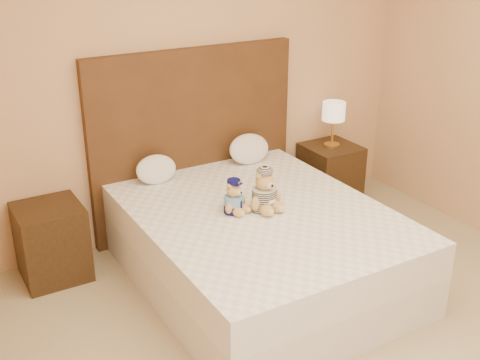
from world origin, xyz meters
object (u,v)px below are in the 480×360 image
nightstand_right (330,174)px  teddy_prisoner (265,190)px  pillow_left (156,168)px  nightstand_left (52,242)px  lamp (334,114)px  bed (260,246)px  pillow_right (249,148)px  teddy_police (234,196)px

nightstand_right → teddy_prisoner: bearing=-146.8°
teddy_prisoner → pillow_left: bearing=111.4°
pillow_left → nightstand_right: bearing=-1.0°
nightstand_left → lamp: size_ratio=1.38×
bed → teddy_prisoner: (0.03, 0.00, 0.42)m
nightstand_left → nightstand_right: bearing=0.0°
bed → nightstand_left: size_ratio=3.64×
bed → lamp: lamp is taller
nightstand_right → teddy_prisoner: (-1.22, -0.80, 0.42)m
pillow_right → teddy_police: bearing=-127.4°
nightstand_right → pillow_left: 1.71m
nightstand_left → lamp: 2.56m
pillow_left → pillow_right: bearing=0.0°
bed → teddy_police: teddy_police is taller
nightstand_left → nightstand_right: (2.50, 0.00, 0.00)m
bed → nightstand_right: same height
teddy_police → pillow_right: 0.95m
nightstand_right → bed: bearing=-147.4°
pillow_right → pillow_left: bearing=180.0°
teddy_police → lamp: bearing=3.8°
nightstand_left → pillow_right: bearing=1.0°
pillow_left → nightstand_left: bearing=-177.9°
teddy_prisoner → pillow_left: (-0.45, 0.83, -0.03)m
nightstand_left → teddy_police: teddy_police is taller
pillow_left → teddy_police: bearing=-71.9°
bed → nightstand_left: 1.48m
nightstand_left → pillow_right: pillow_right is taller
teddy_police → pillow_right: pillow_right is taller
nightstand_right → pillow_left: (-1.66, 0.03, 0.39)m
nightstand_left → pillow_left: size_ratio=1.72×
teddy_police → pillow_left: (-0.25, 0.75, -0.01)m
teddy_prisoner → pillow_left: teddy_prisoner is taller
nightstand_left → teddy_prisoner: teddy_prisoner is taller
teddy_police → teddy_prisoner: 0.21m
nightstand_right → pillow_right: pillow_right is taller
pillow_right → lamp: bearing=-2.0°
teddy_police → nightstand_right: bearing=3.8°
teddy_prisoner → pillow_right: 0.91m
bed → teddy_prisoner: 0.42m
nightstand_right → pillow_right: size_ratio=1.52×
lamp → pillow_left: lamp is taller
teddy_police → bed: bearing=-48.0°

